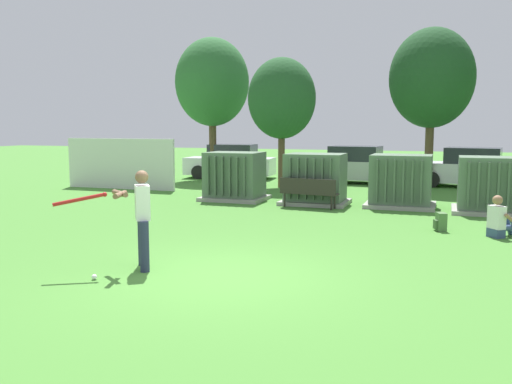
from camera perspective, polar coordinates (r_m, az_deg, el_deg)
ground_plane at (r=9.29m, az=-3.74°, el=-8.76°), size 96.00×96.00×0.00m
fence_panel at (r=22.45m, az=-13.97°, el=2.87°), size 4.80×0.12×2.00m
transformer_west at (r=18.54m, az=-2.24°, el=1.60°), size 2.10×1.70×1.62m
transformer_mid_west at (r=17.66m, az=6.20°, el=1.30°), size 2.10×1.70×1.62m
transformer_mid_east at (r=17.49m, az=14.84°, el=1.05°), size 2.10×1.70×1.62m
transformer_east at (r=17.12m, az=23.28°, el=0.59°), size 2.10×1.70×1.62m
park_bench at (r=16.74m, az=5.48°, el=0.13°), size 1.84×0.64×0.92m
batter at (r=9.78m, az=-12.05°, el=-2.26°), size 1.45×1.15×1.74m
sports_ball at (r=9.45m, az=-16.49°, el=-8.48°), size 0.09×0.09×0.09m
seated_spectator at (r=13.55m, az=24.05°, el=-2.74°), size 0.76×0.71×0.96m
backpack at (r=13.85m, az=18.66°, el=-2.98°), size 0.33×0.36×0.44m
tree_left at (r=25.96m, az=-4.59°, el=11.29°), size 3.43×3.43×6.55m
tree_center_left at (r=22.31m, az=2.70°, el=9.68°), size 2.73×2.73×5.22m
tree_center_right at (r=23.31m, az=17.82°, el=11.18°), size 3.33×3.33×6.37m
parked_car_leftmost at (r=26.35m, az=-2.66°, el=3.10°), size 4.34×2.22×1.62m
parked_car_left_of_center at (r=24.51m, az=10.04°, el=2.72°), size 4.32×2.18×1.62m
parked_car_right_of_center at (r=24.06m, az=21.34°, el=2.27°), size 4.39×2.34×1.62m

